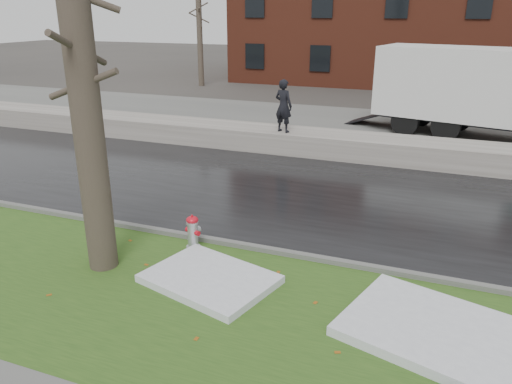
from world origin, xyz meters
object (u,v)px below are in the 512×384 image
(tree, at_px, (84,89))
(box_truck, at_px, (479,92))
(fire_hydrant, at_px, (193,231))
(worker, at_px, (283,106))

(tree, relative_size, box_truck, 0.66)
(tree, height_order, box_truck, tree)
(tree, bearing_deg, fire_hydrant, 44.73)
(fire_hydrant, distance_m, box_truck, 13.68)
(fire_hydrant, xyz_separation_m, tree, (-1.28, -1.26, 2.98))
(tree, distance_m, worker, 9.22)
(fire_hydrant, xyz_separation_m, box_truck, (5.56, 12.43, 1.35))
(box_truck, height_order, worker, box_truck)
(fire_hydrant, relative_size, worker, 0.42)
(box_truck, bearing_deg, tree, -103.65)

